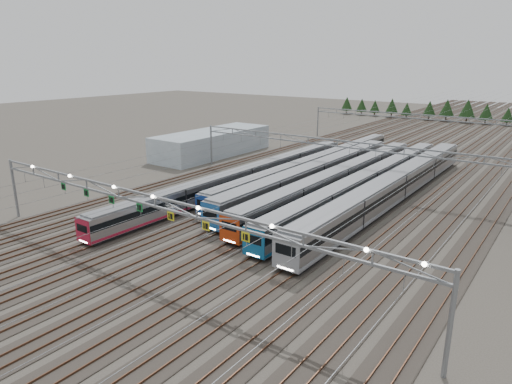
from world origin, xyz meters
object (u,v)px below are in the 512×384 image
Objects in this scene: train_b at (316,164)px; train_e at (368,182)px; train_d at (340,179)px; gantry_far at (420,120)px; west_shed at (213,143)px; train_f at (395,186)px; gantry_mid at (337,149)px; train_c at (316,174)px; train_a at (246,177)px; gantry_near at (154,204)px.

train_b is 1.03× the size of train_e.
gantry_far reaches higher than train_d.
gantry_far is 50.87m from west_shed.
gantry_far is at bearing 103.26° from train_f.
gantry_mid is at bearing 125.76° from train_d.
west_shed is (-45.54, 10.37, 0.33)m from train_f.
gantry_mid is (2.25, 2.88, 4.15)m from train_c.
train_c reaches higher than train_a.
train_f is (13.50, 0.13, 0.09)m from train_c.
west_shed is at bearing 175.09° from train_b.
train_b is at bearing 156.04° from train_f.
gantry_near is at bearing -86.61° from train_c.
train_e is 0.99× the size of train_f.
gantry_near is at bearing -90.03° from gantry_far.
gantry_mid is at bearing 51.99° from train_c.
train_e is at bearing 3.13° from train_c.
train_a is at bearing -151.65° from train_d.
train_f is 49.23m from gantry_far.
gantry_mid reaches higher than train_f.
train_c is at bearing -176.87° from train_e.
train_d is 0.91× the size of train_f.
west_shed reaches higher than train_e.
gantry_far is at bearing 92.68° from train_d.
train_f is (22.50, 7.66, 0.38)m from train_a.
train_c is 37.62m from gantry_near.
gantry_near is at bearing -69.34° from train_a.
train_c is 5.53m from gantry_mid.
train_d is 37.39m from gantry_near.
gantry_near reaches higher than train_a.
train_d reaches higher than train_b.
train_b is 12.30m from train_d.
train_f is at bearing -4.64° from train_e.
train_b is 9.66m from gantry_mid.
gantry_mid is 1.88× the size of west_shed.
train_a is at bearing -106.03° from train_b.
train_b is 1.11× the size of gantry_mid.
train_b is at bearing 142.13° from gantry_mid.
gantry_near is (2.20, -37.24, 4.85)m from train_c.
gantry_near is 1.00× the size of gantry_mid.
train_c is 0.95× the size of gantry_near.
west_shed is at bearing 141.96° from train_a.
gantry_near reaches higher than gantry_far.
train_d reaches higher than train_e.
train_c is 1.78× the size of west_shed.
gantry_mid is (-2.25, 3.12, 4.23)m from train_d.
west_shed is at bearing 161.86° from train_c.
train_a is at bearing -101.48° from gantry_far.
train_e is 48.05m from gantry_far.
gantry_near is 1.00× the size of gantry_far.
train_d is at bearing -16.38° from west_shed.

